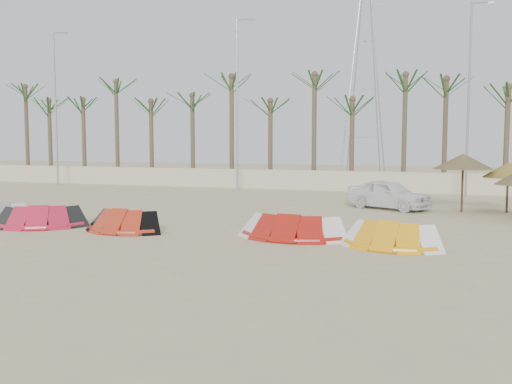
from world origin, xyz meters
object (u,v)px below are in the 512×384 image
(kite_red_mid, at_px, (126,220))
(car, at_px, (389,194))
(kite_red_right, at_px, (294,225))
(kite_orange, at_px, (391,234))
(kite_red_left, at_px, (46,216))
(parasol_left, at_px, (463,161))
(parasol_right, at_px, (508,170))

(kite_red_mid, height_order, car, car)
(kite_red_mid, distance_m, car, 12.90)
(kite_red_right, height_order, kite_orange, same)
(kite_red_left, relative_size, parasol_left, 1.41)
(kite_red_right, xyz_separation_m, car, (2.24, 9.19, 0.28))
(parasol_right, bearing_deg, parasol_left, -167.76)
(kite_red_mid, bearing_deg, parasol_left, 39.82)
(kite_red_right, relative_size, parasol_left, 1.38)
(kite_red_left, distance_m, kite_orange, 12.92)
(parasol_left, bearing_deg, kite_red_right, -121.35)
(kite_red_left, bearing_deg, car, 39.58)
(kite_red_left, height_order, parasol_left, parasol_left)
(kite_red_mid, xyz_separation_m, kite_orange, (9.40, -0.08, 0.00))
(kite_red_left, bearing_deg, parasol_left, 32.66)
(kite_red_right, distance_m, kite_orange, 3.36)
(kite_red_mid, height_order, kite_red_right, same)
(kite_red_left, height_order, kite_red_right, same)
(kite_red_left, relative_size, kite_red_mid, 1.24)
(kite_red_left, height_order, parasol_right, parasol_right)
(parasol_left, bearing_deg, car, 178.45)
(kite_red_left, distance_m, parasol_right, 19.98)
(kite_red_mid, bearing_deg, kite_orange, -0.49)
(parasol_left, xyz_separation_m, parasol_right, (1.94, 0.42, -0.38))
(kite_orange, relative_size, car, 0.80)
(kite_red_mid, relative_size, car, 0.74)
(kite_red_mid, height_order, parasol_right, parasol_right)
(parasol_left, height_order, parasol_right, parasol_left)
(kite_red_right, distance_m, parasol_left, 10.83)
(kite_red_right, distance_m, parasol_right, 12.21)
(kite_red_left, bearing_deg, parasol_right, 30.67)
(parasol_left, height_order, car, parasol_left)
(kite_red_mid, bearing_deg, car, 49.57)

